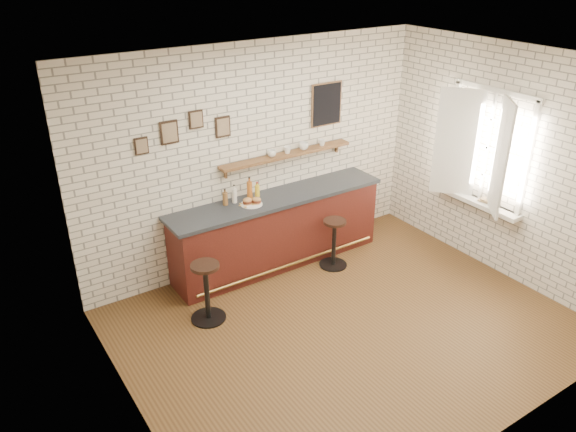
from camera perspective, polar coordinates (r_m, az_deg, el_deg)
name	(u,v)px	position (r m, az deg, el deg)	size (l,w,h in m)	color
ground	(348,327)	(6.73, 6.11, -11.12)	(5.00, 5.00, 0.00)	brown
bar_counter	(278,230)	(7.68, -1.04, -1.44)	(3.10, 0.65, 1.01)	#531C16
sandwich_plate	(251,204)	(7.24, -3.75, 1.21)	(0.28, 0.28, 0.01)	white
ciabatta_sandwich	(252,201)	(7.22, -3.68, 1.56)	(0.26, 0.18, 0.08)	tan
potato_chips	(250,204)	(7.22, -3.89, 1.22)	(0.26, 0.19, 0.00)	gold
bitters_bottle_brown	(225,198)	(7.23, -6.40, 1.78)	(0.07, 0.07, 0.22)	brown
bitters_bottle_white	(234,195)	(7.28, -5.47, 2.10)	(0.06, 0.06, 0.25)	white
bitters_bottle_amber	(250,190)	(7.37, -3.92, 2.66)	(0.07, 0.07, 0.30)	#AD591B
condiment_bottle_yellow	(257,191)	(7.43, -3.14, 2.60)	(0.06, 0.06, 0.20)	yellow
bar_stool_left	(207,290)	(6.66, -8.26, -7.46)	(0.42, 0.42, 0.75)	black
bar_stool_right	(334,242)	(7.69, 4.70, -2.61)	(0.41, 0.41, 0.70)	black
wall_shelf	(287,155)	(7.59, -0.10, 6.23)	(2.00, 0.18, 0.18)	brown
shelf_cup_a	(272,154)	(7.44, -1.66, 6.36)	(0.11, 0.11, 0.09)	white
shelf_cup_b	(287,150)	(7.56, -0.07, 6.73)	(0.10, 0.10, 0.10)	white
shelf_cup_c	(304,146)	(7.70, 1.60, 7.12)	(0.13, 0.13, 0.10)	white
shelf_cup_d	(322,143)	(7.88, 3.47, 7.45)	(0.09, 0.09, 0.09)	white
back_wall_decor	(273,114)	(7.39, -1.58, 10.30)	(2.96, 0.02, 0.56)	black
window_sill	(475,201)	(8.00, 18.51, 1.44)	(0.20, 1.35, 0.06)	white
casement_window	(482,149)	(7.70, 19.09, 6.45)	(0.40, 1.30, 1.56)	white
book_lower	(486,203)	(7.87, 19.44, 1.23)	(0.18, 0.25, 0.02)	tan
book_upper	(487,202)	(7.85, 19.59, 1.31)	(0.18, 0.25, 0.02)	tan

